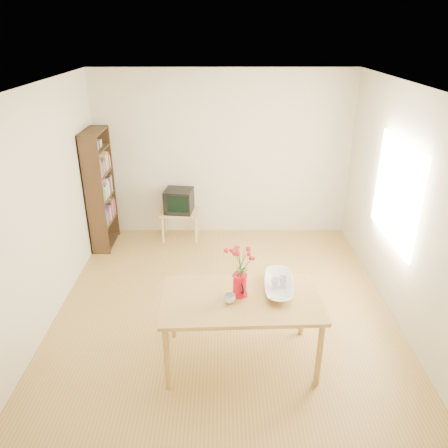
{
  "coord_description": "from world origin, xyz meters",
  "views": [
    {
      "loc": [
        -0.02,
        -4.41,
        3.14
      ],
      "look_at": [
        0.0,
        0.3,
        1.0
      ],
      "focal_mm": 35.0,
      "sensor_mm": 36.0,
      "label": 1
    }
  ],
  "objects_px": {
    "table": "(241,304)",
    "bowl": "(279,270)",
    "pitcher": "(240,286)",
    "television": "(179,200)",
    "mug": "(230,298)"
  },
  "relations": [
    {
      "from": "pitcher",
      "to": "bowl",
      "type": "height_order",
      "value": "bowl"
    },
    {
      "from": "bowl",
      "to": "television",
      "type": "relative_size",
      "value": 0.93
    },
    {
      "from": "table",
      "to": "television",
      "type": "distance_m",
      "value": 2.98
    },
    {
      "from": "pitcher",
      "to": "mug",
      "type": "xyz_separation_m",
      "value": [
        -0.1,
        -0.12,
        -0.06
      ]
    },
    {
      "from": "pitcher",
      "to": "television",
      "type": "relative_size",
      "value": 0.5
    },
    {
      "from": "table",
      "to": "pitcher",
      "type": "bearing_deg",
      "value": 102.94
    },
    {
      "from": "table",
      "to": "pitcher",
      "type": "xyz_separation_m",
      "value": [
        -0.01,
        0.05,
        0.18
      ]
    },
    {
      "from": "table",
      "to": "pitcher",
      "type": "distance_m",
      "value": 0.19
    },
    {
      "from": "television",
      "to": "table",
      "type": "bearing_deg",
      "value": -65.84
    },
    {
      "from": "pitcher",
      "to": "television",
      "type": "bearing_deg",
      "value": 94.03
    },
    {
      "from": "mug",
      "to": "television",
      "type": "height_order",
      "value": "mug"
    },
    {
      "from": "pitcher",
      "to": "bowl",
      "type": "relative_size",
      "value": 0.54
    },
    {
      "from": "pitcher",
      "to": "bowl",
      "type": "bearing_deg",
      "value": 5.36
    },
    {
      "from": "table",
      "to": "bowl",
      "type": "xyz_separation_m",
      "value": [
        0.38,
        0.18,
        0.28
      ]
    },
    {
      "from": "bowl",
      "to": "television",
      "type": "xyz_separation_m",
      "value": [
        -1.24,
        2.68,
        -0.31
      ]
    }
  ]
}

